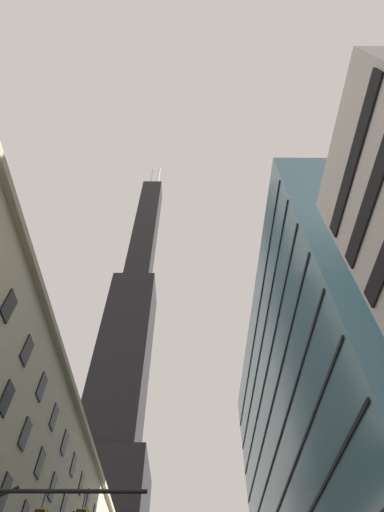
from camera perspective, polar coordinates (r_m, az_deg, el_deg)
The scene contains 2 objects.
dark_skyscraper at distance 125.91m, azimuth -11.19°, elevation -19.77°, with size 23.28×23.28×230.17m.
glass_office_midrise at distance 47.52m, azimuth 21.93°, elevation -25.89°, with size 14.71×48.08×40.52m.
Camera 1 is at (2.09, -11.46, 1.50)m, focal length 26.56 mm.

